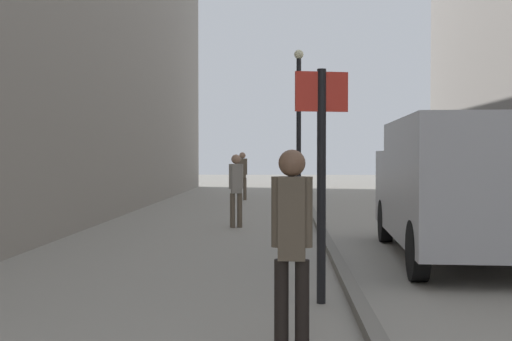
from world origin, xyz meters
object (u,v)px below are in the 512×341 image
street_sign_post (321,165)px  lamp_post (299,119)px  pedestrian_mid_block (292,237)px  pedestrian_far_crossing (242,173)px  pedestrian_main_foreground (236,185)px  delivery_van (460,184)px

street_sign_post → lamp_post: bearing=-102.8°
pedestrian_mid_block → lamp_post: lamp_post is taller
pedestrian_mid_block → street_sign_post: 2.03m
pedestrian_mid_block → lamp_post: size_ratio=0.36×
pedestrian_far_crossing → street_sign_post: size_ratio=0.67×
pedestrian_main_foreground → pedestrian_mid_block: size_ratio=0.98×
pedestrian_far_crossing → lamp_post: (1.94, -4.17, 1.72)m
delivery_van → street_sign_post: 3.95m
pedestrian_mid_block → pedestrian_far_crossing: size_ratio=0.98×
delivery_van → pedestrian_mid_block: bearing=-115.5°
pedestrian_far_crossing → delivery_van: 13.79m
lamp_post → pedestrian_main_foreground: bearing=-108.1°
lamp_post → pedestrian_mid_block: bearing=-91.6°
pedestrian_mid_block → delivery_van: (2.71, 5.07, 0.21)m
pedestrian_main_foreground → pedestrian_far_crossing: size_ratio=0.95×
pedestrian_mid_block → street_sign_post: street_sign_post is taller
pedestrian_far_crossing → street_sign_post: street_sign_post is taller
pedestrian_mid_block → pedestrian_far_crossing: 18.25m
street_sign_post → lamp_post: 12.15m
delivery_van → lamp_post: bearing=107.3°
pedestrian_mid_block → delivery_van: bearing=65.0°
pedestrian_main_foreground → pedestrian_far_crossing: pedestrian_far_crossing is taller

